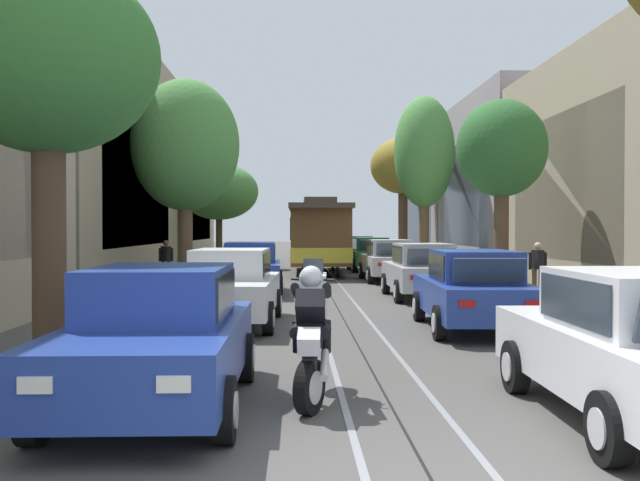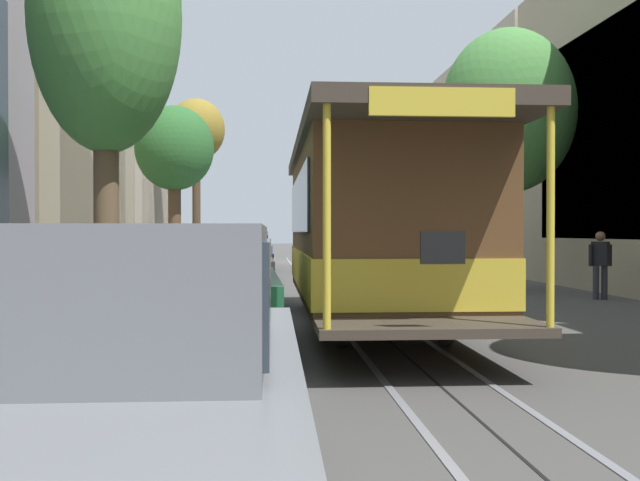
% 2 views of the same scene
% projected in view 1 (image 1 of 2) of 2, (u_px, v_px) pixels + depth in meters
% --- Properties ---
extents(ground_plane, '(160.00, 160.00, 0.00)m').
position_uv_depth(ground_plane, '(326.00, 288.00, 23.85)').
color(ground_plane, '#4C4947').
extents(trolley_track_rails, '(1.14, 55.24, 0.01)m').
position_uv_depth(trolley_track_rails, '(323.00, 281.00, 26.57)').
color(trolley_track_rails, gray).
rests_on(trolley_track_rails, ground).
extents(building_facade_left, '(5.89, 46.94, 9.20)m').
position_uv_depth(building_facade_left, '(76.00, 162.00, 26.84)').
color(building_facade_left, '#BCAD93').
rests_on(building_facade_left, ground).
extents(building_facade_right, '(5.94, 46.94, 8.04)m').
position_uv_depth(building_facade_right, '(580.00, 182.00, 25.81)').
color(building_facade_right, '#BCAD93').
rests_on(building_facade_right, ground).
extents(parked_car_blue_near_left, '(2.02, 4.37, 1.58)m').
position_uv_depth(parked_car_blue_near_left, '(158.00, 337.00, 7.91)').
color(parked_car_blue_near_left, '#233D93').
rests_on(parked_car_blue_near_left, ground).
extents(parked_car_white_second_left, '(2.10, 4.41, 1.58)m').
position_uv_depth(parked_car_white_second_left, '(231.00, 287.00, 14.66)').
color(parked_car_white_second_left, silver).
rests_on(parked_car_white_second_left, ground).
extents(parked_car_blue_mid_left, '(2.07, 4.39, 1.58)m').
position_uv_depth(parked_car_blue_mid_left, '(251.00, 268.00, 21.65)').
color(parked_car_blue_mid_left, '#233D93').
rests_on(parked_car_blue_mid_left, ground).
extents(parked_car_white_near_right, '(2.05, 4.38, 1.58)m').
position_uv_depth(parked_car_white_near_right, '(640.00, 346.00, 7.27)').
color(parked_car_white_near_right, silver).
rests_on(parked_car_white_near_right, ground).
extents(parked_car_blue_second_right, '(2.12, 4.41, 1.58)m').
position_uv_depth(parked_car_blue_second_right, '(473.00, 290.00, 13.93)').
color(parked_car_blue_second_right, '#233D93').
rests_on(parked_car_blue_second_right, ground).
extents(parked_car_silver_mid_right, '(2.00, 4.36, 1.58)m').
position_uv_depth(parked_car_silver_mid_right, '(422.00, 271.00, 20.23)').
color(parked_car_silver_mid_right, '#B7B7BC').
rests_on(parked_car_silver_mid_right, ground).
extents(parked_car_silver_fourth_right, '(2.05, 4.38, 1.58)m').
position_uv_depth(parked_car_silver_fourth_right, '(389.00, 260.00, 26.78)').
color(parked_car_silver_fourth_right, '#B7B7BC').
rests_on(parked_car_silver_fourth_right, ground).
extents(parked_car_green_fifth_right, '(2.06, 4.39, 1.58)m').
position_uv_depth(parked_car_green_fifth_right, '(370.00, 254.00, 33.23)').
color(parked_car_green_fifth_right, '#1E6038').
rests_on(parked_car_green_fifth_right, ground).
extents(parked_car_grey_sixth_right, '(2.03, 4.37, 1.58)m').
position_uv_depth(parked_car_grey_sixth_right, '(358.00, 250.00, 39.62)').
color(parked_car_grey_sixth_right, slate).
rests_on(parked_car_grey_sixth_right, ground).
extents(street_tree_kerb_left_near, '(3.16, 2.58, 5.80)m').
position_uv_depth(street_tree_kerb_left_near, '(48.00, 64.00, 9.97)').
color(street_tree_kerb_left_near, brown).
rests_on(street_tree_kerb_left_near, ground).
extents(street_tree_kerb_left_second, '(3.63, 2.99, 7.01)m').
position_uv_depth(street_tree_kerb_left_second, '(185.00, 146.00, 23.59)').
color(street_tree_kerb_left_second, brown).
rests_on(street_tree_kerb_left_second, ground).
extents(street_tree_kerb_left_mid, '(3.94, 3.33, 5.27)m').
position_uv_depth(street_tree_kerb_left_mid, '(219.00, 192.00, 35.27)').
color(street_tree_kerb_left_mid, '#4C3826').
rests_on(street_tree_kerb_left_mid, ground).
extents(street_tree_kerb_right_second, '(2.51, 2.36, 5.59)m').
position_uv_depth(street_tree_kerb_right_second, '(502.00, 151.00, 19.53)').
color(street_tree_kerb_right_second, brown).
rests_on(street_tree_kerb_right_second, ground).
extents(street_tree_kerb_right_mid, '(2.59, 2.65, 7.68)m').
position_uv_depth(street_tree_kerb_right_mid, '(424.00, 153.00, 30.23)').
color(street_tree_kerb_right_mid, brown).
rests_on(street_tree_kerb_right_mid, ground).
extents(street_tree_kerb_right_fourth, '(3.59, 3.48, 6.99)m').
position_uv_depth(street_tree_kerb_right_fourth, '(403.00, 168.00, 38.72)').
color(street_tree_kerb_right_fourth, brown).
rests_on(street_tree_kerb_right_fourth, ground).
extents(cable_car_trolley, '(2.63, 9.15, 3.28)m').
position_uv_depth(cable_car_trolley, '(319.00, 236.00, 31.14)').
color(cable_car_trolley, brown).
rests_on(cable_car_trolley, ground).
extents(motorcycle_with_rider, '(0.54, 1.90, 1.64)m').
position_uv_depth(motorcycle_with_rider, '(312.00, 328.00, 8.14)').
color(motorcycle_with_rider, black).
rests_on(motorcycle_with_rider, ground).
extents(pedestrian_on_left_pavement, '(0.55, 0.41, 1.56)m').
position_uv_depth(pedestrian_on_left_pavement, '(166.00, 258.00, 26.54)').
color(pedestrian_on_left_pavement, '#282D38').
rests_on(pedestrian_on_left_pavement, ground).
extents(pedestrian_on_right_pavement, '(0.55, 0.40, 1.60)m').
position_uv_depth(pedestrian_on_right_pavement, '(538.00, 266.00, 20.91)').
color(pedestrian_on_right_pavement, '#4C4233').
rests_on(pedestrian_on_right_pavement, ground).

